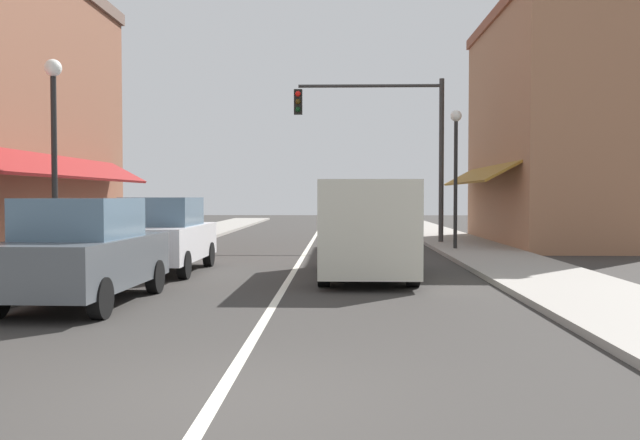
{
  "coord_description": "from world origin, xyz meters",
  "views": [
    {
      "loc": [
        1.1,
        -5.95,
        1.81
      ],
      "look_at": [
        0.54,
        13.43,
        1.13
      ],
      "focal_mm": 38.82,
      "sensor_mm": 36.0,
      "label": 1
    }
  ],
  "objects_px": {
    "parked_car_nearest_left": "(83,252)",
    "parked_car_second_left": "(164,235)",
    "van_in_lane": "(366,226)",
    "street_lamp_right_mid": "(456,156)",
    "traffic_signal_mast_arm": "(391,131)",
    "street_lamp_left_near": "(54,132)"
  },
  "relations": [
    {
      "from": "traffic_signal_mast_arm",
      "to": "street_lamp_right_mid",
      "type": "relative_size",
      "value": 1.34
    },
    {
      "from": "street_lamp_left_near",
      "to": "street_lamp_right_mid",
      "type": "distance_m",
      "value": 12.52
    },
    {
      "from": "parked_car_nearest_left",
      "to": "parked_car_second_left",
      "type": "bearing_deg",
      "value": 90.48
    },
    {
      "from": "street_lamp_left_near",
      "to": "parked_car_second_left",
      "type": "bearing_deg",
      "value": 44.75
    },
    {
      "from": "parked_car_nearest_left",
      "to": "parked_car_second_left",
      "type": "xyz_separation_m",
      "value": [
        0.1,
        4.85,
        0.0
      ]
    },
    {
      "from": "parked_car_nearest_left",
      "to": "street_lamp_left_near",
      "type": "height_order",
      "value": "street_lamp_left_near"
    },
    {
      "from": "traffic_signal_mast_arm",
      "to": "parked_car_second_left",
      "type": "bearing_deg",
      "value": -123.29
    },
    {
      "from": "parked_car_second_left",
      "to": "traffic_signal_mast_arm",
      "type": "height_order",
      "value": "traffic_signal_mast_arm"
    },
    {
      "from": "van_in_lane",
      "to": "street_lamp_right_mid",
      "type": "xyz_separation_m",
      "value": [
        3.13,
        6.97,
        1.93
      ]
    },
    {
      "from": "traffic_signal_mast_arm",
      "to": "street_lamp_right_mid",
      "type": "distance_m",
      "value": 3.73
    },
    {
      "from": "traffic_signal_mast_arm",
      "to": "street_lamp_right_mid",
      "type": "bearing_deg",
      "value": -59.14
    },
    {
      "from": "van_in_lane",
      "to": "traffic_signal_mast_arm",
      "type": "bearing_deg",
      "value": 82.97
    },
    {
      "from": "parked_car_nearest_left",
      "to": "van_in_lane",
      "type": "xyz_separation_m",
      "value": [
        4.83,
        3.99,
        0.27
      ]
    },
    {
      "from": "street_lamp_right_mid",
      "to": "traffic_signal_mast_arm",
      "type": "bearing_deg",
      "value": 120.86
    },
    {
      "from": "parked_car_second_left",
      "to": "van_in_lane",
      "type": "bearing_deg",
      "value": -9.9
    },
    {
      "from": "van_in_lane",
      "to": "street_lamp_right_mid",
      "type": "height_order",
      "value": "street_lamp_right_mid"
    },
    {
      "from": "van_in_lane",
      "to": "street_lamp_right_mid",
      "type": "relative_size",
      "value": 1.14
    },
    {
      "from": "parked_car_nearest_left",
      "to": "van_in_lane",
      "type": "bearing_deg",
      "value": 41.2
    },
    {
      "from": "parked_car_second_left",
      "to": "street_lamp_left_near",
      "type": "relative_size",
      "value": 0.88
    },
    {
      "from": "parked_car_nearest_left",
      "to": "street_lamp_left_near",
      "type": "bearing_deg",
      "value": 121.36
    },
    {
      "from": "parked_car_nearest_left",
      "to": "traffic_signal_mast_arm",
      "type": "bearing_deg",
      "value": 68.09
    },
    {
      "from": "parked_car_nearest_left",
      "to": "street_lamp_right_mid",
      "type": "bearing_deg",
      "value": 55.68
    }
  ]
}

